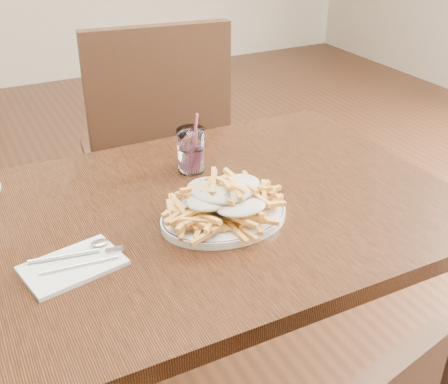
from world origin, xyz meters
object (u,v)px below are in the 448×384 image
chair_far (155,144)px  water_glass (191,153)px  table (195,237)px  loaded_fries (224,196)px  fries_plate (224,216)px

chair_far → water_glass: 0.62m
table → loaded_fries: loaded_fries is taller
chair_far → loaded_fries: chair_far is taller
fries_plate → loaded_fries: size_ratio=1.09×
fries_plate → water_glass: (0.04, 0.25, 0.04)m
chair_far → water_glass: (-0.11, -0.56, 0.22)m
chair_far → fries_plate: (-0.14, -0.82, 0.18)m
chair_far → fries_plate: 0.85m
chair_far → loaded_fries: (-0.14, -0.82, 0.23)m
table → fries_plate: fries_plate is taller
fries_plate → water_glass: 0.26m
fries_plate → table: bearing=114.9°
loaded_fries → chair_far: bearing=80.0°
table → water_glass: bearing=67.6°
table → chair_far: bearing=76.3°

